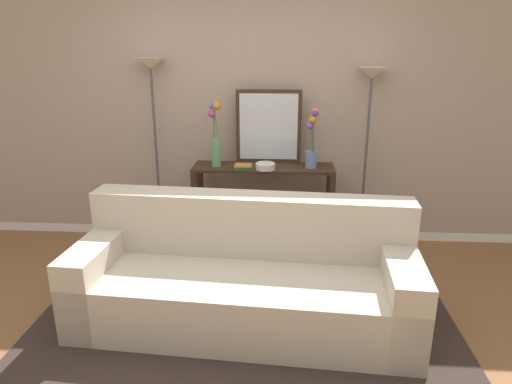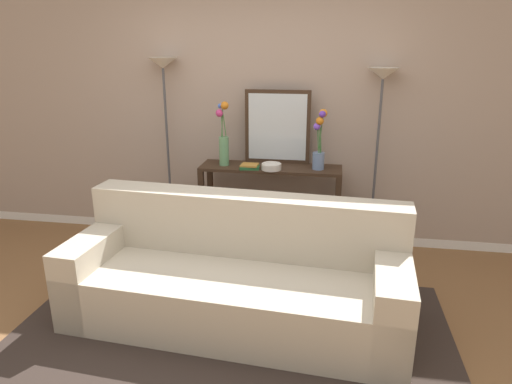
{
  "view_description": "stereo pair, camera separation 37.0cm",
  "coord_description": "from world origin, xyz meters",
  "px_view_note": "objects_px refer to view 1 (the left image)",
  "views": [
    {
      "loc": [
        0.39,
        -2.58,
        1.93
      ],
      "look_at": [
        0.16,
        0.94,
        0.79
      ],
      "focal_mm": 32.33,
      "sensor_mm": 36.0,
      "label": 1
    },
    {
      "loc": [
        0.75,
        -2.54,
        1.93
      ],
      "look_at": [
        0.16,
        0.94,
        0.79
      ],
      "focal_mm": 32.33,
      "sensor_mm": 36.0,
      "label": 2
    }
  ],
  "objects_px": {
    "floor_lamp_right": "(369,109)",
    "book_stack": "(243,167)",
    "console_table": "(263,193)",
    "couch": "(245,281)",
    "fruit_bowl": "(265,166)",
    "book_row_under_console": "(222,241)",
    "vase_tall_flowers": "(216,140)",
    "vase_short_flowers": "(312,143)",
    "wall_mirror": "(269,127)",
    "floor_lamp_left": "(153,100)"
  },
  "relations": [
    {
      "from": "vase_tall_flowers",
      "to": "book_stack",
      "type": "xyz_separation_m",
      "value": [
        0.26,
        -0.08,
        -0.22
      ]
    },
    {
      "from": "floor_lamp_left",
      "to": "vase_short_flowers",
      "type": "relative_size",
      "value": 3.33
    },
    {
      "from": "couch",
      "to": "console_table",
      "type": "distance_m",
      "value": 1.26
    },
    {
      "from": "book_stack",
      "to": "book_row_under_console",
      "type": "height_order",
      "value": "book_stack"
    },
    {
      "from": "console_table",
      "to": "vase_tall_flowers",
      "type": "distance_m",
      "value": 0.67
    },
    {
      "from": "console_table",
      "to": "wall_mirror",
      "type": "bearing_deg",
      "value": 75.48
    },
    {
      "from": "couch",
      "to": "vase_short_flowers",
      "type": "distance_m",
      "value": 1.52
    },
    {
      "from": "vase_short_flowers",
      "to": "book_stack",
      "type": "height_order",
      "value": "vase_short_flowers"
    },
    {
      "from": "book_stack",
      "to": "couch",
      "type": "bearing_deg",
      "value": -84.31
    },
    {
      "from": "console_table",
      "to": "floor_lamp_right",
      "type": "relative_size",
      "value": 0.76
    },
    {
      "from": "console_table",
      "to": "floor_lamp_left",
      "type": "height_order",
      "value": "floor_lamp_left"
    },
    {
      "from": "floor_lamp_right",
      "to": "console_table",
      "type": "bearing_deg",
      "value": -171.32
    },
    {
      "from": "floor_lamp_right",
      "to": "couch",
      "type": "bearing_deg",
      "value": -126.79
    },
    {
      "from": "wall_mirror",
      "to": "book_stack",
      "type": "distance_m",
      "value": 0.47
    },
    {
      "from": "vase_short_flowers",
      "to": "book_stack",
      "type": "distance_m",
      "value": 0.66
    },
    {
      "from": "vase_tall_flowers",
      "to": "couch",
      "type": "bearing_deg",
      "value": -72.82
    },
    {
      "from": "book_row_under_console",
      "to": "vase_short_flowers",
      "type": "bearing_deg",
      "value": -1.78
    },
    {
      "from": "couch",
      "to": "wall_mirror",
      "type": "xyz_separation_m",
      "value": [
        0.11,
        1.38,
        0.87
      ]
    },
    {
      "from": "floor_lamp_right",
      "to": "book_row_under_console",
      "type": "relative_size",
      "value": 6.92
    },
    {
      "from": "fruit_bowl",
      "to": "book_row_under_console",
      "type": "relative_size",
      "value": 0.72
    },
    {
      "from": "floor_lamp_left",
      "to": "vase_short_flowers",
      "type": "height_order",
      "value": "floor_lamp_left"
    },
    {
      "from": "book_stack",
      "to": "book_row_under_console",
      "type": "bearing_deg",
      "value": 154.64
    },
    {
      "from": "couch",
      "to": "fruit_bowl",
      "type": "relative_size",
      "value": 13.44
    },
    {
      "from": "couch",
      "to": "vase_tall_flowers",
      "type": "bearing_deg",
      "value": 107.18
    },
    {
      "from": "floor_lamp_right",
      "to": "wall_mirror",
      "type": "height_order",
      "value": "floor_lamp_right"
    },
    {
      "from": "floor_lamp_right",
      "to": "book_row_under_console",
      "type": "distance_m",
      "value": 1.9
    },
    {
      "from": "console_table",
      "to": "book_stack",
      "type": "relative_size",
      "value": 6.92
    },
    {
      "from": "floor_lamp_left",
      "to": "console_table",
      "type": "bearing_deg",
      "value": -7.95
    },
    {
      "from": "couch",
      "to": "vase_short_flowers",
      "type": "height_order",
      "value": "vase_short_flowers"
    },
    {
      "from": "couch",
      "to": "wall_mirror",
      "type": "height_order",
      "value": "wall_mirror"
    },
    {
      "from": "floor_lamp_left",
      "to": "vase_short_flowers",
      "type": "xyz_separation_m",
      "value": [
        1.5,
        -0.17,
        -0.35
      ]
    },
    {
      "from": "couch",
      "to": "wall_mirror",
      "type": "distance_m",
      "value": 1.64
    },
    {
      "from": "floor_lamp_right",
      "to": "book_stack",
      "type": "height_order",
      "value": "floor_lamp_right"
    },
    {
      "from": "floor_lamp_left",
      "to": "vase_tall_flowers",
      "type": "bearing_deg",
      "value": -15.79
    },
    {
      "from": "vase_short_flowers",
      "to": "fruit_bowl",
      "type": "bearing_deg",
      "value": -168.4
    },
    {
      "from": "floor_lamp_left",
      "to": "book_stack",
      "type": "xyz_separation_m",
      "value": [
        0.87,
        -0.26,
        -0.56
      ]
    },
    {
      "from": "couch",
      "to": "fruit_bowl",
      "type": "height_order",
      "value": "fruit_bowl"
    },
    {
      "from": "console_table",
      "to": "book_row_under_console",
      "type": "height_order",
      "value": "console_table"
    },
    {
      "from": "couch",
      "to": "console_table",
      "type": "bearing_deg",
      "value": 86.86
    },
    {
      "from": "couch",
      "to": "floor_lamp_right",
      "type": "height_order",
      "value": "floor_lamp_right"
    },
    {
      "from": "wall_mirror",
      "to": "vase_tall_flowers",
      "type": "xyz_separation_m",
      "value": [
        -0.48,
        -0.18,
        -0.1
      ]
    },
    {
      "from": "floor_lamp_right",
      "to": "book_stack",
      "type": "bearing_deg",
      "value": -167.36
    },
    {
      "from": "console_table",
      "to": "floor_lamp_left",
      "type": "relative_size",
      "value": 0.73
    },
    {
      "from": "vase_tall_flowers",
      "to": "fruit_bowl",
      "type": "height_order",
      "value": "vase_tall_flowers"
    },
    {
      "from": "wall_mirror",
      "to": "book_row_under_console",
      "type": "distance_m",
      "value": 1.22
    },
    {
      "from": "vase_tall_flowers",
      "to": "vase_short_flowers",
      "type": "bearing_deg",
      "value": -0.03
    },
    {
      "from": "vase_tall_flowers",
      "to": "vase_short_flowers",
      "type": "xyz_separation_m",
      "value": [
        0.88,
        -0.0,
        -0.01
      ]
    },
    {
      "from": "couch",
      "to": "console_table",
      "type": "height_order",
      "value": "couch"
    },
    {
      "from": "floor_lamp_left",
      "to": "floor_lamp_right",
      "type": "xyz_separation_m",
      "value": [
        2.02,
        -0.0,
        -0.06
      ]
    },
    {
      "from": "floor_lamp_left",
      "to": "book_row_under_console",
      "type": "height_order",
      "value": "floor_lamp_left"
    }
  ]
}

